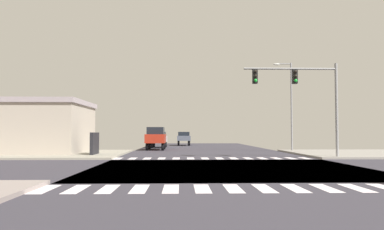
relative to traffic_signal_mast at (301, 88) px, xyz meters
name	(u,v)px	position (x,y,z in m)	size (l,w,h in m)	color
ground	(229,168)	(-5.91, -6.94, -4.93)	(90.00, 90.00, 0.05)	#35333C
sidewalk_corner_ne	(368,153)	(7.09, 5.06, -4.83)	(12.00, 12.00, 0.14)	gray
sidewalk_corner_nw	(50,154)	(-18.91, 5.06, -4.83)	(12.00, 12.00, 0.14)	gray
crosswalk_near	(249,188)	(-6.16, -14.24, -4.90)	(13.50, 2.00, 0.01)	white
crosswalk_far	(212,158)	(-6.16, 0.36, -4.90)	(13.50, 2.00, 0.01)	white
traffic_signal_mast	(301,88)	(0.00, 0.00, 0.00)	(6.58, 0.55, 6.64)	gray
street_lamp	(289,99)	(1.93, 9.86, 0.11)	(1.78, 0.32, 8.44)	gray
suv_farside_1	(156,136)	(-10.91, 13.87, -3.51)	(1.96, 4.60, 2.34)	black
sedan_queued_2	(159,138)	(-10.91, 19.90, -3.79)	(1.80, 4.30, 1.88)	black
sedan_trailing_3	(184,137)	(-7.91, 27.51, -3.79)	(1.80, 4.30, 1.88)	black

